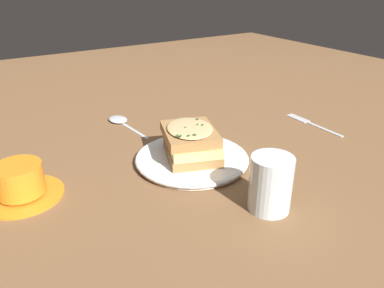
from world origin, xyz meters
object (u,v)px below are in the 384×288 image
(water_glass, at_px, (271,184))
(spoon, at_px, (120,121))
(teacup_with_saucer, at_px, (20,183))
(sandwich, at_px, (191,142))
(dinner_plate, at_px, (192,159))
(fork, at_px, (308,122))

(water_glass, relative_size, spoon, 0.54)
(teacup_with_saucer, distance_m, water_glass, 0.42)
(sandwich, distance_m, water_glass, 0.21)
(dinner_plate, height_order, water_glass, water_glass)
(dinner_plate, height_order, fork, dinner_plate)
(teacup_with_saucer, xyz_separation_m, spoon, (-0.28, -0.23, -0.02))
(dinner_plate, xyz_separation_m, water_glass, (-0.02, 0.20, 0.04))
(teacup_with_saucer, height_order, fork, teacup_with_saucer)
(water_glass, xyz_separation_m, fork, (-0.35, -0.23, -0.04))
(sandwich, distance_m, teacup_with_saucer, 0.32)
(dinner_plate, height_order, sandwich, sandwich)
(water_glass, xyz_separation_m, spoon, (0.06, -0.48, -0.04))
(water_glass, bearing_deg, sandwich, -84.39)
(sandwich, relative_size, spoon, 0.90)
(fork, bearing_deg, sandwich, -176.09)
(dinner_plate, relative_size, water_glass, 2.46)
(water_glass, bearing_deg, spoon, -83.10)
(sandwich, bearing_deg, fork, -176.86)
(fork, bearing_deg, water_glass, -146.14)
(water_glass, distance_m, spoon, 0.49)
(water_glass, distance_m, fork, 0.41)
(dinner_plate, bearing_deg, sandwich, -72.77)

